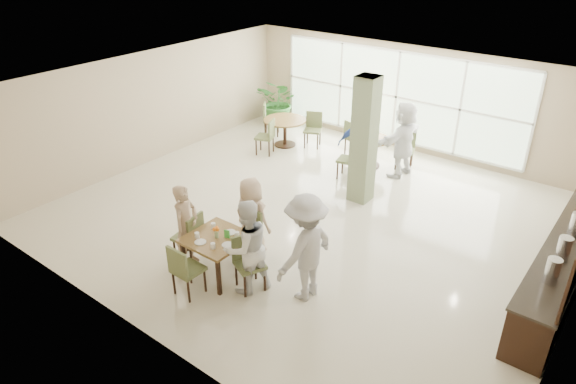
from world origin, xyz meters
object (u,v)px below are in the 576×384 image
Objects in this scene: round_table_right at (369,145)px; adult_b at (403,139)px; main_table at (217,242)px; round_table_left at (285,125)px; teen_right at (247,247)px; teen_far at (251,217)px; adult_standing at (362,113)px; buffet_counter at (566,260)px; teen_left at (186,226)px; adult_a at (358,146)px; potted_plant at (279,102)px; teen_standing at (306,248)px.

adult_b is (0.89, 0.01, 0.37)m from round_table_right.
main_table is at bearing -87.91° from round_table_right.
main_table is at bearing -63.23° from round_table_left.
round_table_right is 0.60× the size of teen_right.
main_table is 0.65× the size of teen_far.
adult_b reaches higher than main_table.
main_table is at bearing 103.03° from adult_standing.
buffet_counter is 2.99× the size of teen_left.
teen_far is 3.98m from adult_a.
round_table_right is 0.61× the size of adult_a.
round_table_left is at bearing -127.98° from teen_right.
round_table_left is 5.32m from teen_far.
round_table_right is 0.21× the size of buffet_counter.
teen_far is (2.76, -4.55, 0.17)m from round_table_left.
teen_right is at bearing 125.84° from teen_far.
adult_b reaches higher than teen_far.
teen_right reaches higher than round_table_right.
main_table is 0.69× the size of potted_plant.
teen_left is 0.96× the size of adult_a.
teen_standing is (-3.31, -2.80, 0.38)m from buffet_counter.
teen_far is at bearing 104.51° from adult_standing.
teen_right is at bearing -55.43° from potted_plant.
teen_far is at bearing -153.93° from buffet_counter.
adult_standing is at bearing 129.74° from round_table_right.
adult_standing is at bearing 92.64° from adult_a.
adult_a reaches higher than round_table_right.
round_table_right is at bearing -17.20° from teen_left.
main_table is at bearing -59.69° from potted_plant.
teen_standing is (1.55, 0.44, 0.27)m from main_table.
buffet_counter is 6.76m from adult_standing.
teen_left is at bearing -66.10° from teen_right.
potted_plant is 8.03m from teen_right.
adult_a is (-0.10, 4.85, 0.16)m from main_table.
buffet_counter is 3.09× the size of teen_far.
teen_left is at bearing -148.65° from buffet_counter.
main_table is 0.54× the size of adult_b.
potted_plant reaches higher than main_table.
potted_plant is at bearing 158.89° from buffet_counter.
teen_right reaches higher than teen_left.
teen_standing is at bearing 162.53° from teen_far.
potted_plant is (-8.71, 3.36, 0.17)m from buffet_counter.
potted_plant is at bearing -125.70° from teen_right.
buffet_counter is (7.59, -2.19, -0.03)m from round_table_left.
round_table_left is 0.72× the size of adult_a.
adult_standing is at bearing -113.67° from adult_b.
buffet_counter reaches higher than round_table_left.
teen_left is at bearing -121.13° from adult_a.
teen_far is at bearing -87.31° from round_table_right.
round_table_right is (-0.21, 5.63, -0.11)m from main_table.
teen_left is at bearing -170.64° from main_table.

